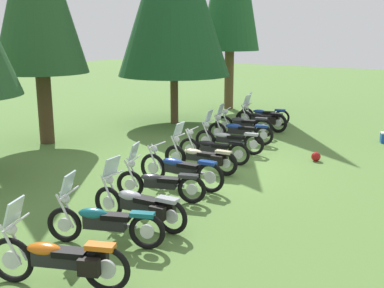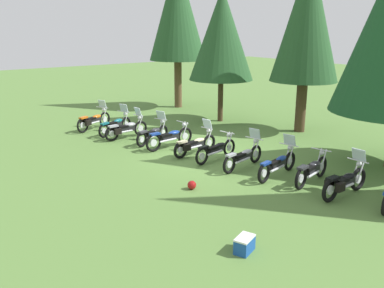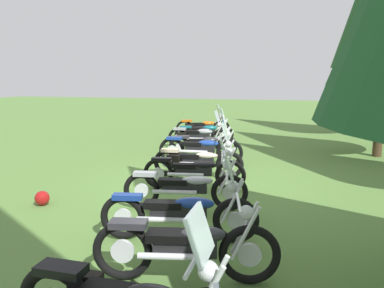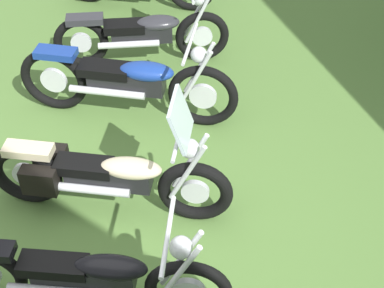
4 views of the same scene
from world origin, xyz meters
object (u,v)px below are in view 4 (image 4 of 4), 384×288
Objects in this scene: motorcycle_4 at (128,81)px; motorcycle_5 at (105,175)px; motorcycle_6 at (86,276)px; motorcycle_3 at (144,32)px.

motorcycle_4 is 1.08× the size of motorcycle_5.
motorcycle_5 is 1.00× the size of motorcycle_6.
motorcycle_5 is at bearing -83.55° from motorcycle_4.
motorcycle_6 is at bearing -83.07° from motorcycle_5.
motorcycle_3 is at bearing 93.46° from motorcycle_5.
motorcycle_3 is 0.84× the size of motorcycle_4.
motorcycle_3 is 1.09m from motorcycle_4.
motorcycle_6 is at bearing -82.38° from motorcycle_4.
motorcycle_3 is 3.57m from motorcycle_6.
motorcycle_4 is at bearing 92.51° from motorcycle_6.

